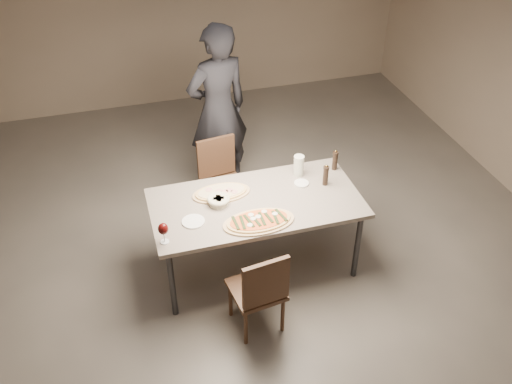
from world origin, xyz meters
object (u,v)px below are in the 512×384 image
object	(u,v)px
pepper_mill_left	(335,160)
carafe	(299,166)
chair_far	(220,176)
dining_table	(256,207)
ham_pizza	(221,192)
zucchini_pizza	(259,221)
bread_basket	(219,200)
diner	(218,110)
chair_near	(260,289)

from	to	relation	value
pepper_mill_left	carafe	bearing A→B (deg)	178.31
carafe	chair_far	distance (m)	0.90
dining_table	chair_far	distance (m)	0.87
pepper_mill_left	carafe	distance (m)	0.35
ham_pizza	carafe	size ratio (longest dim) A/B	2.59
zucchini_pizza	carafe	bearing A→B (deg)	37.18
dining_table	pepper_mill_left	size ratio (longest dim) A/B	8.76
bread_basket	diner	bearing A→B (deg)	76.87
chair_far	ham_pizza	bearing A→B (deg)	70.45
dining_table	chair_near	distance (m)	0.79
carafe	chair_far	bearing A→B (deg)	137.62
carafe	chair_far	size ratio (longest dim) A/B	0.23
ham_pizza	bread_basket	bearing A→B (deg)	-137.02
bread_basket	carafe	xyz separation A→B (m)	(0.80, 0.23, 0.06)
zucchini_pizza	bread_basket	bearing A→B (deg)	118.92
ham_pizza	chair_near	world-z (taller)	chair_near
dining_table	chair_near	xyz separation A→B (m)	(-0.18, -0.73, -0.22)
ham_pizza	diner	xyz separation A→B (m)	(0.25, 1.18, 0.15)
chair_far	zucchini_pizza	bearing A→B (deg)	85.62
dining_table	chair_near	size ratio (longest dim) A/B	2.15
chair_near	chair_far	distance (m)	1.57
bread_basket	ham_pizza	bearing A→B (deg)	67.72
chair_far	diner	size ratio (longest dim) A/B	0.47
dining_table	bread_basket	bearing A→B (deg)	170.41
pepper_mill_left	dining_table	bearing A→B (deg)	-162.06
zucchini_pizza	chair_far	size ratio (longest dim) A/B	0.70
diner	bread_basket	bearing A→B (deg)	62.33
ham_pizza	dining_table	bearing A→B (deg)	-60.38
chair_near	diner	bearing A→B (deg)	77.65
dining_table	bread_basket	distance (m)	0.33
chair_near	zucchini_pizza	bearing A→B (deg)	67.47
dining_table	carafe	bearing A→B (deg)	30.05
zucchini_pizza	chair_near	distance (m)	0.56
zucchini_pizza	bread_basket	xyz separation A→B (m)	(-0.26, 0.33, 0.02)
zucchini_pizza	carafe	xyz separation A→B (m)	(0.54, 0.56, 0.08)
diner	dining_table	bearing A→B (deg)	75.75
ham_pizza	bread_basket	xyz separation A→B (m)	(-0.05, -0.13, 0.03)
dining_table	pepper_mill_left	distance (m)	0.89
dining_table	carafe	world-z (taller)	carafe
bread_basket	carafe	size ratio (longest dim) A/B	0.99
diner	chair_near	bearing A→B (deg)	70.80
zucchini_pizza	pepper_mill_left	xyz separation A→B (m)	(0.89, 0.55, 0.08)
dining_table	carafe	distance (m)	0.58
zucchini_pizza	dining_table	bearing A→B (deg)	69.55
chair_far	diner	distance (m)	0.70
carafe	ham_pizza	bearing A→B (deg)	-172.87
zucchini_pizza	pepper_mill_left	bearing A→B (deg)	22.92
dining_table	ham_pizza	bearing A→B (deg)	144.36
zucchini_pizza	diner	world-z (taller)	diner
dining_table	diner	bearing A→B (deg)	90.29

